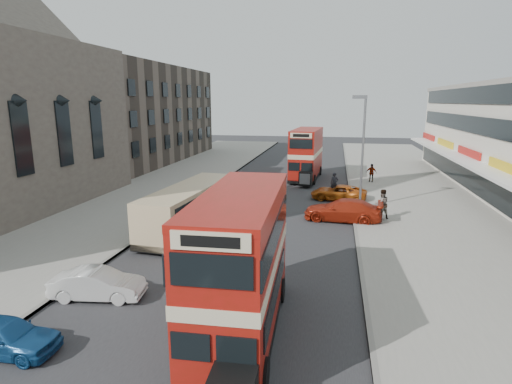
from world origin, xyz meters
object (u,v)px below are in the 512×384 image
Objects in this scene: car_left_front at (98,284)px; pedestrian_far at (371,173)px; bus_main at (241,264)px; street_lamp at (362,144)px; car_right_a at (343,210)px; pedestrian_near at (382,204)px; cyclist at (334,189)px; coach at (190,206)px; car_left_near at (4,336)px; bus_second at (306,154)px; car_right_b at (339,193)px.

car_left_front is 29.15m from pedestrian_far.
pedestrian_far is at bearing -105.27° from bus_main.
car_right_a is (-1.17, -3.11, -4.06)m from street_lamp.
pedestrian_near is 6.69m from cyclist.
coach is 13.18m from car_left_near.
coach reaches higher than car_right_a.
coach is 12.43m from pedestrian_near.
bus_second is 1.78× the size of car_right_a.
street_lamp is 12.47m from bus_second.
car_left_near is at bearing 81.11° from bus_second.
car_right_b is (-0.26, 5.82, -0.12)m from car_right_a.
pedestrian_far is at bearing -33.22° from car_left_front.
street_lamp reaches higher than car_left_front.
bus_main is at bearing -71.23° from car_left_near.
cyclist is (8.59, 10.10, -0.75)m from coach.
car_left_near is 24.81m from car_right_b.
cyclist is (9.93, 23.19, 0.15)m from car_left_near.
car_left_near is at bearing -25.93° from car_right_a.
car_left_near is 19.80m from car_right_a.
pedestrian_far is (6.31, -1.04, -1.54)m from bus_second.
coach reaches higher than car_left_near.
coach is at bearing -10.95° from car_left_front.
car_left_near is 3.95m from car_left_front.
bus_main is 6.59m from car_left_front.
car_left_near is 1.66× the size of cyclist.
bus_second is 4.27× the size of cyclist.
cyclist reaches higher than car_right_a.
pedestrian_far is (6.37, 27.60, -1.48)m from bus_main.
pedestrian_near is at bearing 34.51° from car_right_b.
bus_main is 2.36× the size of car_left_front.
street_lamp is 18.07m from bus_main.
bus_main is at bearing 45.93° from pedestrian_near.
coach is 2.64× the size of car_left_front.
coach is at bearing -7.29° from car_left_near.
car_left_near is 0.95× the size of car_left_front.
street_lamp reaches higher than cyclist.
car_left_front is at bearing -13.47° from car_left_near.
cyclist is (-3.45, -6.99, -0.28)m from pedestrian_far.
coach is (-5.72, -18.13, -1.07)m from bus_second.
pedestrian_near is at bearing -63.80° from cyclist.
car_left_front is at bearing -14.03° from bus_main.
bus_main is 1.97× the size of car_right_b.
car_right_a is 2.58m from pedestrian_near.
bus_second is at bearing -176.07° from pedestrian_far.
street_lamp is at bearing 116.18° from bus_second.
car_right_a is at bearing -88.58° from pedestrian_far.
pedestrian_near is at bearing -38.45° from car_left_near.
car_left_front is at bearing 81.01° from bus_second.
coach is at bearing -63.95° from bus_main.
street_lamp is at bearing -107.53° from bus_main.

